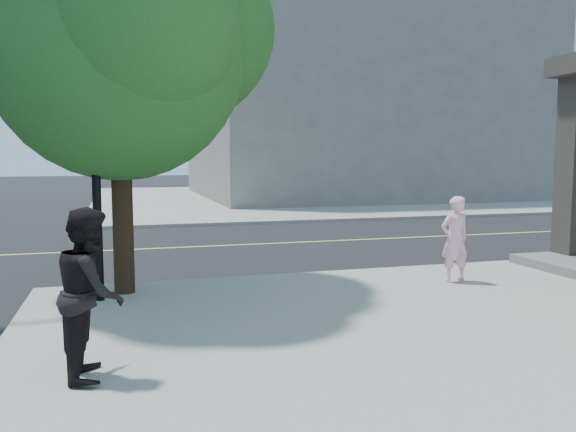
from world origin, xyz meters
name	(u,v)px	position (x,y,z in m)	size (l,w,h in m)	color
ground	(95,291)	(0.00, 0.00, 0.00)	(140.00, 140.00, 0.00)	black
road_ew	(103,251)	(0.00, 4.50, 0.01)	(140.00, 9.00, 0.01)	black
sidewalk_ne	(347,196)	(13.50, 21.50, 0.06)	(29.00, 25.00, 0.12)	gray
filler_ne	(352,78)	(14.00, 22.00, 7.12)	(18.00, 16.00, 14.00)	slate
man_on_phone	(455,239)	(6.19, -1.55, 0.89)	(0.56, 0.37, 1.54)	#FCAECE
pedestrian	(91,292)	(0.17, -4.40, 0.98)	(0.84, 0.65, 1.73)	black
street_tree	(125,23)	(0.61, -0.74, 4.47)	(5.07, 4.61, 6.73)	black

